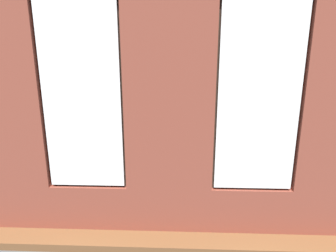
# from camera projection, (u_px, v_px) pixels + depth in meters

# --- Properties ---
(ground_plane) EXTENTS (6.93, 6.21, 0.10)m
(ground_plane) POSITION_uv_depth(u_px,v_px,m) (173.00, 160.00, 5.71)
(ground_plane) COLOR brown
(brick_wall_with_windows) EXTENTS (6.33, 0.30, 3.58)m
(brick_wall_with_windows) POSITION_uv_depth(u_px,v_px,m) (169.00, 95.00, 2.67)
(brick_wall_with_windows) COLOR brown
(brick_wall_with_windows) RESTS_ON ground_plane
(white_wall_right) EXTENTS (0.10, 5.21, 3.58)m
(white_wall_right) POSITION_uv_depth(u_px,v_px,m) (40.00, 87.00, 5.26)
(white_wall_right) COLOR silver
(white_wall_right) RESTS_ON ground_plane
(couch_by_window) EXTENTS (2.05, 0.87, 0.80)m
(couch_by_window) POSITION_uv_depth(u_px,v_px,m) (126.00, 182.00, 3.63)
(couch_by_window) COLOR black
(couch_by_window) RESTS_ON ground_plane
(couch_left) EXTENTS (0.89, 2.00, 0.80)m
(couch_left) POSITION_uv_depth(u_px,v_px,m) (274.00, 148.00, 5.45)
(couch_left) COLOR black
(couch_left) RESTS_ON ground_plane
(coffee_table) EXTENTS (1.47, 0.84, 0.41)m
(coffee_table) POSITION_uv_depth(u_px,v_px,m) (159.00, 147.00, 5.46)
(coffee_table) COLOR olive
(coffee_table) RESTS_ON ground_plane
(cup_ceramic) EXTENTS (0.08, 0.08, 0.10)m
(cup_ceramic) POSITION_uv_depth(u_px,v_px,m) (152.00, 142.00, 5.55)
(cup_ceramic) COLOR #4C4C51
(cup_ceramic) RESTS_ON coffee_table
(table_plant_small) EXTENTS (0.11, 0.11, 0.18)m
(table_plant_small) POSITION_uv_depth(u_px,v_px,m) (175.00, 140.00, 5.56)
(table_plant_small) COLOR #47423D
(table_plant_small) RESTS_ON coffee_table
(remote_silver) EXTENTS (0.10, 0.18, 0.02)m
(remote_silver) POSITION_uv_depth(u_px,v_px,m) (140.00, 146.00, 5.34)
(remote_silver) COLOR #B2B2B7
(remote_silver) RESTS_ON coffee_table
(media_console) EXTENTS (1.08, 0.42, 0.55)m
(media_console) POSITION_uv_depth(u_px,v_px,m) (66.00, 145.00, 5.90)
(media_console) COLOR black
(media_console) RESTS_ON ground_plane
(tv_flatscreen) EXTENTS (0.97, 0.20, 0.69)m
(tv_flatscreen) POSITION_uv_depth(u_px,v_px,m) (64.00, 122.00, 5.78)
(tv_flatscreen) COLOR black
(tv_flatscreen) RESTS_ON media_console
(papasan_chair) EXTENTS (1.06, 1.06, 0.68)m
(papasan_chair) POSITION_uv_depth(u_px,v_px,m) (170.00, 128.00, 7.26)
(papasan_chair) COLOR olive
(papasan_chair) RESTS_ON ground_plane
(potted_plant_between_couches) EXTENTS (0.95, 0.95, 1.16)m
(potted_plant_between_couches) POSITION_uv_depth(u_px,v_px,m) (218.00, 158.00, 3.54)
(potted_plant_between_couches) COLOR brown
(potted_plant_between_couches) RESTS_ON ground_plane
(potted_plant_mid_room_small) EXTENTS (0.29, 0.29, 0.53)m
(potted_plant_mid_room_small) POSITION_uv_depth(u_px,v_px,m) (211.00, 137.00, 6.42)
(potted_plant_mid_room_small) COLOR gray
(potted_plant_mid_room_small) RESTS_ON ground_plane
(potted_plant_by_left_couch) EXTENTS (0.34, 0.34, 0.52)m
(potted_plant_by_left_couch) POSITION_uv_depth(u_px,v_px,m) (241.00, 134.00, 6.88)
(potted_plant_by_left_couch) COLOR #47423D
(potted_plant_by_left_couch) RESTS_ON ground_plane
(potted_plant_near_tv) EXTENTS (0.47, 0.47, 0.78)m
(potted_plant_near_tv) POSITION_uv_depth(u_px,v_px,m) (68.00, 148.00, 4.87)
(potted_plant_near_tv) COLOR gray
(potted_plant_near_tv) RESTS_ON ground_plane
(potted_plant_corner_near_left) EXTENTS (0.82, 0.84, 1.21)m
(potted_plant_corner_near_left) POSITION_uv_depth(u_px,v_px,m) (251.00, 120.00, 7.53)
(potted_plant_corner_near_left) COLOR brown
(potted_plant_corner_near_left) RESTS_ON ground_plane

